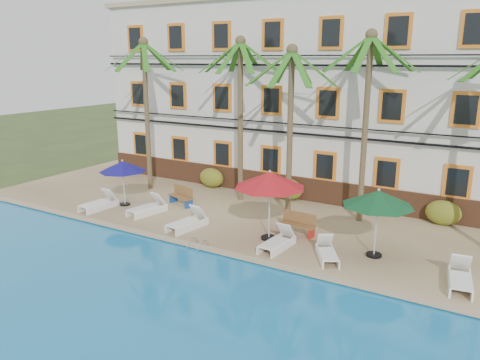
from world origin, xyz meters
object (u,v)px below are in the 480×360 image
Objects in this scene: palm_c at (291,109)px; lounger_c at (188,222)px; lounger_b at (148,207)px; bench_left at (182,196)px; palm_d at (367,103)px; palm_b at (240,98)px; lounger_f at (460,278)px; palm_a at (146,95)px; lounger_a at (99,203)px; pool_ladder at (198,248)px; bench_right at (298,224)px; lounger_d at (278,241)px; lounger_e at (327,252)px; umbrella_blue at (123,167)px; umbrella_green at (378,199)px; umbrella_red at (270,180)px.

palm_c is 6.60m from lounger_c.
lounger_b is 2.00m from bench_left.
palm_d reaches higher than lounger_b.
palm_b is 1.06× the size of palm_c.
palm_c is 9.56m from lounger_f.
lounger_b is at bearing -121.58° from palm_b.
palm_a is at bearing 144.25° from lounger_c.
lounger_b is 1.00× the size of lounger_c.
lounger_f is at bearing -13.40° from palm_a.
lounger_a is 7.12m from pool_ladder.
bench_left is at bearing 173.08° from bench_right.
lounger_d is 1.97m from lounger_e.
umbrella_blue is (-7.70, -2.55, -2.96)m from palm_c.
palm_d reaches higher than palm_a.
umbrella_blue is 1.13× the size of lounger_c.
palm_b is 12.81m from lounger_f.
umbrella_green is 1.30× the size of lounger_f.
palm_d is 4.15× the size of lounger_f.
umbrella_red reaches higher than bench_left.
lounger_b is at bearing -171.18° from bench_right.
palm_a is 11.67m from palm_d.
lounger_a is (-0.63, -1.06, -1.66)m from umbrella_blue.
palm_a is 4.11× the size of lounger_a.
lounger_e is (2.70, -0.66, -2.18)m from umbrella_red.
lounger_f is (7.10, -0.50, -2.15)m from umbrella_red.
lounger_d is (-3.38, -1.17, -1.92)m from umbrella_green.
palm_b reaches higher than palm_c.
palm_a reaches higher than lounger_e.
palm_a is at bearing 167.65° from umbrella_green.
palm_b is 5.32× the size of bench_right.
umbrella_red is 1.41× the size of lounger_c.
palm_d is at bearing 18.96° from umbrella_blue.
lounger_d is at bearing -70.91° from palm_c.
lounger_a and lounger_b have the same top height.
umbrella_red is 7.44m from lounger_f.
palm_c is 4.01× the size of lounger_d.
lounger_c is (0.24, -4.83, -4.89)m from palm_b.
lounger_f is (10.64, 0.18, -0.01)m from lounger_c.
lounger_c is (-6.01, -4.74, -4.96)m from palm_d.
palm_c is at bearing 151.99° from umbrella_green.
lounger_b is at bearing 178.03° from lounger_f.
palm_d is at bearing 135.43° from lounger_f.
lounger_d is at bearing -110.08° from palm_d.
lounger_e is at bearing -42.34° from bench_right.
palm_a is at bearing 166.60° from lounger_f.
bench_right is (-6.30, 1.57, 0.18)m from lounger_f.
umbrella_red reaches higher than lounger_c.
lounger_d is (4.51, -4.86, -4.90)m from palm_b.
umbrella_red reaches higher than lounger_d.
lounger_f is (16.28, -3.88, -4.90)m from palm_a.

